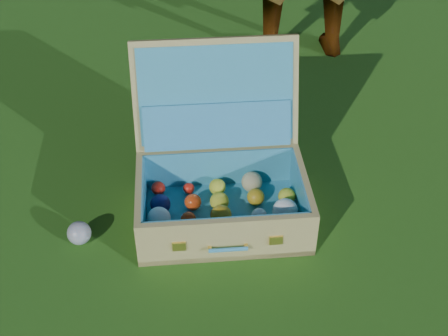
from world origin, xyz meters
TOP-DOWN VIEW (x-y plane):
  - ground at (0.00, 0.00)m, footprint 60.00×60.00m
  - stray_ball at (-0.55, -0.19)m, footprint 0.07×0.07m
  - suitcase at (-0.15, 0.01)m, footprint 0.58×0.55m

SIDE VIEW (x-z plane):
  - ground at x=0.00m, z-range 0.00..0.00m
  - stray_ball at x=-0.55m, z-range 0.00..0.07m
  - suitcase at x=-0.15m, z-range -0.10..0.37m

